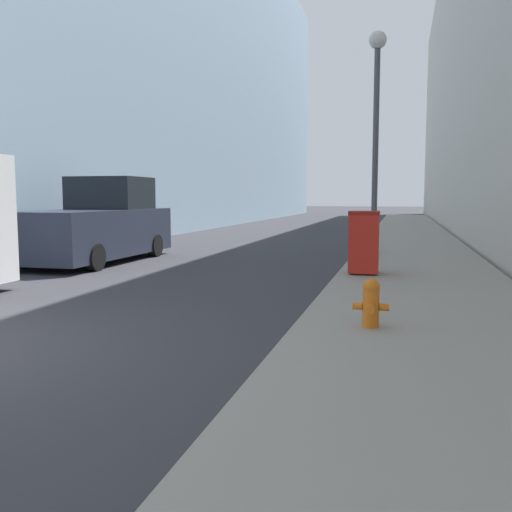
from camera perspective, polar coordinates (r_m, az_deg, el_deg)
The scene contains 6 objects.
sidewalk_right at distance 22.74m, azimuth 15.30°, elevation 1.57°, with size 3.36×60.00×0.14m.
building_left_glass at distance 35.52m, azimuth -13.46°, elevation 19.30°, with size 12.00×60.00×20.04m.
fire_hydrant at distance 7.08m, azimuth 11.42°, elevation -4.52°, with size 0.44×0.33×0.60m.
trash_bin at distance 11.92m, azimuth 10.74°, elevation 1.41°, with size 0.61×0.65×1.29m.
lamppost at distance 16.60m, azimuth 11.93°, elevation 13.64°, with size 0.49×0.49×6.10m.
pickup_truck at distance 15.74m, azimuth -15.60°, elevation 2.92°, with size 2.17×5.38×2.26m.
Camera 1 is at (5.20, -4.68, 1.72)m, focal length 40.00 mm.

